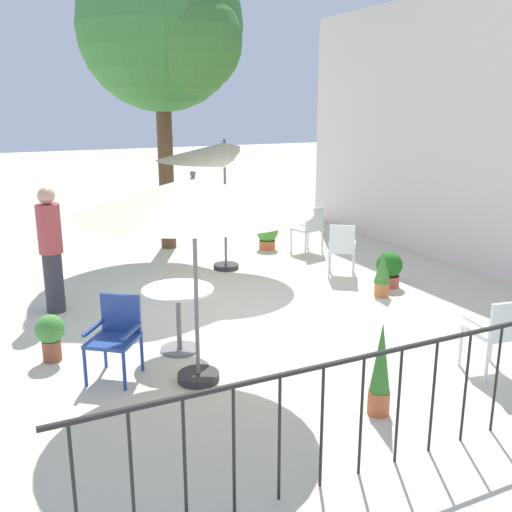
{
  "coord_description": "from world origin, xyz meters",
  "views": [
    {
      "loc": [
        6.76,
        -3.18,
        2.84
      ],
      "look_at": [
        0.0,
        0.07,
        0.85
      ],
      "focal_mm": 40.87,
      "sensor_mm": 36.0,
      "label": 1
    }
  ],
  "objects_px": {
    "patio_chair_0": "(497,330)",
    "potted_plant_1": "(50,334)",
    "cafe_table_0": "(178,307)",
    "potted_plant_4": "(382,273)",
    "patio_umbrella_1": "(224,153)",
    "potted_plant_3": "(267,234)",
    "shade_tree": "(163,26)",
    "standing_person": "(51,249)",
    "patio_chair_3": "(116,331)",
    "potted_plant_2": "(380,371)",
    "patio_umbrella_0": "(193,196)",
    "patio_chair_2": "(342,247)",
    "patio_chair_1": "(310,226)",
    "potted_plant_0": "(389,269)"
  },
  "relations": [
    {
      "from": "patio_chair_0",
      "to": "potted_plant_1",
      "type": "xyz_separation_m",
      "value": [
        -2.43,
        -4.22,
        -0.19
      ]
    },
    {
      "from": "cafe_table_0",
      "to": "potted_plant_4",
      "type": "distance_m",
      "value": 3.43
    },
    {
      "from": "patio_umbrella_1",
      "to": "potted_plant_3",
      "type": "bearing_deg",
      "value": 126.35
    },
    {
      "from": "potted_plant_4",
      "to": "shade_tree",
      "type": "bearing_deg",
      "value": -155.78
    },
    {
      "from": "potted_plant_4",
      "to": "standing_person",
      "type": "xyz_separation_m",
      "value": [
        -1.44,
        -4.52,
        0.54
      ]
    },
    {
      "from": "patio_umbrella_1",
      "to": "patio_chair_3",
      "type": "bearing_deg",
      "value": -38.67
    },
    {
      "from": "potted_plant_2",
      "to": "patio_chair_3",
      "type": "bearing_deg",
      "value": -132.61
    },
    {
      "from": "patio_umbrella_0",
      "to": "patio_chair_3",
      "type": "distance_m",
      "value": 1.71
    },
    {
      "from": "shade_tree",
      "to": "patio_chair_2",
      "type": "distance_m",
      "value": 5.22
    },
    {
      "from": "patio_umbrella_0",
      "to": "patio_chair_1",
      "type": "distance_m",
      "value": 5.8
    },
    {
      "from": "cafe_table_0",
      "to": "patio_umbrella_0",
      "type": "bearing_deg",
      "value": -4.65
    },
    {
      "from": "cafe_table_0",
      "to": "potted_plant_4",
      "type": "height_order",
      "value": "cafe_table_0"
    },
    {
      "from": "potted_plant_4",
      "to": "potted_plant_1",
      "type": "bearing_deg",
      "value": -87.49
    },
    {
      "from": "patio_chair_2",
      "to": "patio_chair_1",
      "type": "bearing_deg",
      "value": 168.21
    },
    {
      "from": "patio_umbrella_0",
      "to": "patio_umbrella_1",
      "type": "relative_size",
      "value": 1.03
    },
    {
      "from": "patio_chair_1",
      "to": "patio_chair_2",
      "type": "xyz_separation_m",
      "value": [
        1.6,
        -0.33,
        -0.01
      ]
    },
    {
      "from": "shade_tree",
      "to": "patio_chair_3",
      "type": "relative_size",
      "value": 6.59
    },
    {
      "from": "patio_umbrella_0",
      "to": "patio_chair_0",
      "type": "relative_size",
      "value": 2.7
    },
    {
      "from": "patio_chair_0",
      "to": "patio_chair_1",
      "type": "bearing_deg",
      "value": 170.36
    },
    {
      "from": "cafe_table_0",
      "to": "patio_umbrella_1",
      "type": "bearing_deg",
      "value": 148.21
    },
    {
      "from": "shade_tree",
      "to": "cafe_table_0",
      "type": "distance_m",
      "value": 6.25
    },
    {
      "from": "patio_chair_0",
      "to": "standing_person",
      "type": "relative_size",
      "value": 0.5
    },
    {
      "from": "potted_plant_3",
      "to": "potted_plant_4",
      "type": "bearing_deg",
      "value": 4.05
    },
    {
      "from": "patio_umbrella_0",
      "to": "cafe_table_0",
      "type": "relative_size",
      "value": 2.83
    },
    {
      "from": "patio_chair_1",
      "to": "patio_chair_3",
      "type": "bearing_deg",
      "value": -51.34
    },
    {
      "from": "potted_plant_3",
      "to": "potted_plant_4",
      "type": "height_order",
      "value": "potted_plant_4"
    },
    {
      "from": "patio_chair_0",
      "to": "patio_chair_2",
      "type": "relative_size",
      "value": 0.96
    },
    {
      "from": "potted_plant_4",
      "to": "patio_chair_0",
      "type": "bearing_deg",
      "value": -11.71
    },
    {
      "from": "patio_chair_3",
      "to": "potted_plant_3",
      "type": "bearing_deg",
      "value": 137.22
    },
    {
      "from": "potted_plant_1",
      "to": "potted_plant_3",
      "type": "relative_size",
      "value": 0.96
    },
    {
      "from": "patio_umbrella_1",
      "to": "patio_chair_2",
      "type": "bearing_deg",
      "value": 50.92
    },
    {
      "from": "potted_plant_1",
      "to": "standing_person",
      "type": "height_order",
      "value": "standing_person"
    },
    {
      "from": "patio_chair_1",
      "to": "potted_plant_0",
      "type": "height_order",
      "value": "patio_chair_1"
    },
    {
      "from": "standing_person",
      "to": "patio_chair_1",
      "type": "bearing_deg",
      "value": 104.85
    },
    {
      "from": "patio_chair_1",
      "to": "potted_plant_3",
      "type": "relative_size",
      "value": 1.58
    },
    {
      "from": "patio_chair_0",
      "to": "patio_chair_3",
      "type": "bearing_deg",
      "value": -115.67
    },
    {
      "from": "standing_person",
      "to": "patio_chair_0",
      "type": "bearing_deg",
      "value": 44.18
    },
    {
      "from": "shade_tree",
      "to": "patio_chair_1",
      "type": "relative_size",
      "value": 6.38
    },
    {
      "from": "patio_chair_1",
      "to": "potted_plant_0",
      "type": "bearing_deg",
      "value": 0.87
    },
    {
      "from": "shade_tree",
      "to": "patio_umbrella_1",
      "type": "distance_m",
      "value": 2.9
    },
    {
      "from": "potted_plant_3",
      "to": "standing_person",
      "type": "xyz_separation_m",
      "value": [
        1.92,
        -4.28,
        0.6
      ]
    },
    {
      "from": "patio_chair_1",
      "to": "standing_person",
      "type": "bearing_deg",
      "value": -75.15
    },
    {
      "from": "patio_chair_3",
      "to": "potted_plant_2",
      "type": "relative_size",
      "value": 0.95
    },
    {
      "from": "potted_plant_4",
      "to": "patio_umbrella_0",
      "type": "bearing_deg",
      "value": -68.0
    },
    {
      "from": "patio_chair_3",
      "to": "potted_plant_0",
      "type": "xyz_separation_m",
      "value": [
        -1.25,
        4.58,
        -0.21
      ]
    },
    {
      "from": "patio_umbrella_1",
      "to": "patio_chair_1",
      "type": "bearing_deg",
      "value": 99.84
    },
    {
      "from": "patio_umbrella_1",
      "to": "patio_chair_3",
      "type": "relative_size",
      "value": 2.63
    },
    {
      "from": "patio_chair_0",
      "to": "potted_plant_2",
      "type": "xyz_separation_m",
      "value": [
        0.12,
        -1.6,
        -0.08
      ]
    },
    {
      "from": "shade_tree",
      "to": "patio_chair_3",
      "type": "bearing_deg",
      "value": -23.42
    },
    {
      "from": "patio_umbrella_1",
      "to": "potted_plant_0",
      "type": "height_order",
      "value": "patio_umbrella_1"
    }
  ]
}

